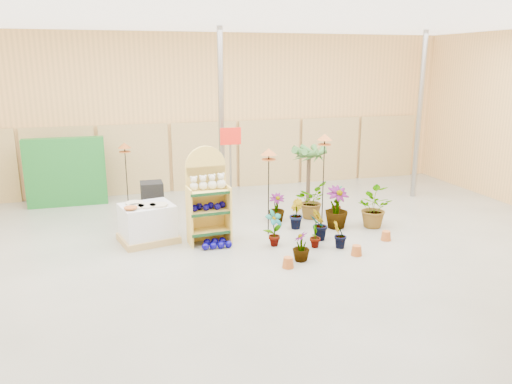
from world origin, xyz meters
TOP-DOWN VIEW (x-y plane):
  - room at (0.00, 0.91)m, footprint 15.20×12.10m
  - display_shelf at (-0.76, 1.50)m, footprint 0.89×0.60m
  - teddy_bears at (-0.73, 1.41)m, footprint 0.75×0.20m
  - gazing_balls_shelf at (-0.76, 1.39)m, footprint 0.74×0.25m
  - gazing_balls_floor at (-0.67, 1.09)m, footprint 0.63×0.39m
  - pallet_stack at (-1.98, 1.84)m, footprint 1.32×1.18m
  - charcoal_planters at (-1.77, 3.03)m, footprint 0.50×0.50m
  - trellis_stock at (-3.80, 5.20)m, footprint 2.00×0.30m
  - offer_sign at (0.10, 2.98)m, footprint 0.50×0.08m
  - bird_table_front at (0.60, 1.56)m, footprint 0.34×0.34m
  - bird_table_right at (2.01, 1.86)m, footprint 0.34×0.34m
  - bird_table_back at (-2.29, 4.78)m, footprint 0.34×0.34m
  - palm at (2.08, 2.93)m, footprint 0.70×0.70m
  - potted_plant_0 at (0.49, 0.83)m, footprint 0.47×0.40m
  - potted_plant_1 at (1.53, 0.88)m, footprint 0.46×0.49m
  - potted_plant_3 at (2.23, 1.56)m, footprint 0.60×0.60m
  - potted_plant_4 at (2.65, 2.48)m, footprint 0.41×0.47m
  - potted_plant_5 at (1.32, 1.79)m, footprint 0.34×0.41m
  - potted_plant_6 at (1.95, 2.44)m, footprint 1.00×1.03m
  - potted_plant_7 at (0.75, -0.05)m, footprint 0.42×0.42m
  - potted_plant_8 at (1.28, 0.52)m, footprint 0.28×0.39m
  - potted_plant_9 at (1.73, 0.34)m, footprint 0.39×0.36m
  - potted_plant_10 at (3.03, 1.41)m, footprint 0.76×0.86m
  - potted_plant_11 at (1.06, 2.37)m, footprint 0.47×0.47m

SIDE VIEW (x-z plane):
  - gazing_balls_floor at x=-0.67m, z-range 0.00..0.15m
  - potted_plant_9 at x=1.73m, z-range 0.00..0.58m
  - potted_plant_7 at x=0.75m, z-range 0.00..0.59m
  - potted_plant_5 at x=1.32m, z-range 0.00..0.68m
  - potted_plant_11 at x=1.06m, z-range 0.00..0.68m
  - potted_plant_1 at x=1.53m, z-range 0.00..0.71m
  - potted_plant_8 at x=1.28m, z-range 0.00..0.71m
  - potted_plant_4 at x=2.65m, z-range 0.00..0.75m
  - potted_plant_0 at x=0.49m, z-range 0.00..0.77m
  - pallet_stack at x=-1.98m, z-range -0.02..0.82m
  - potted_plant_6 at x=1.95m, z-range 0.00..0.87m
  - potted_plant_10 at x=3.03m, z-range 0.00..0.92m
  - potted_plant_3 at x=2.23m, z-range 0.00..0.96m
  - charcoal_planters at x=-1.77m, z-range 0.00..1.00m
  - gazing_balls_shelf at x=-0.76m, z-range 0.73..0.87m
  - trellis_stock at x=-3.80m, z-range 0.00..1.80m
  - display_shelf at x=-0.76m, z-range -0.09..1.94m
  - teddy_bears at x=-0.73m, z-range 1.12..1.44m
  - palm at x=2.08m, z-range 0.63..2.40m
  - bird_table_back at x=-2.29m, z-range 0.71..2.38m
  - offer_sign at x=0.10m, z-range 0.47..2.67m
  - bird_table_front at x=0.60m, z-range 0.82..2.74m
  - bird_table_right at x=2.01m, z-range 0.91..3.04m
  - room at x=0.00m, z-range -0.14..4.56m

